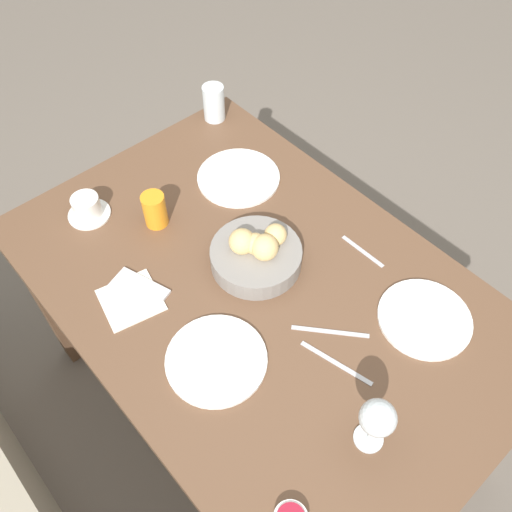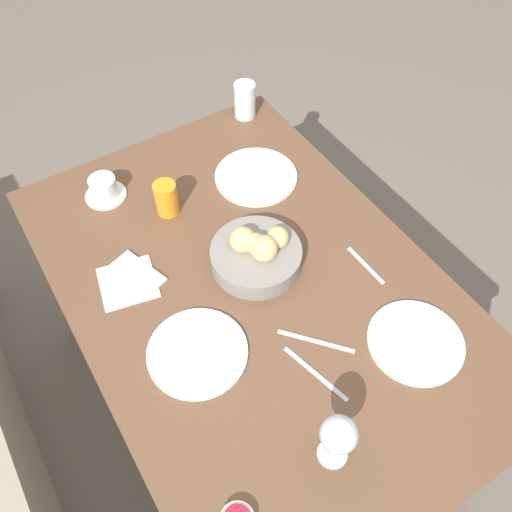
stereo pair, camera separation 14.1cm
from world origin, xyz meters
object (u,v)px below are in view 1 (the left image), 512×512
Objects in this scene: fork_silver at (336,363)px; napkin at (131,300)px; cell_phone at (139,289)px; plate_far_center at (216,360)px; spoon_coffee at (363,251)px; wine_glass at (377,419)px; plate_near_left at (425,318)px; coffee_cup at (87,208)px; knife_silver at (330,332)px; water_tumbler at (214,103)px; plate_near_right at (239,177)px; juice_glass at (155,210)px.

fork_silver is 0.53m from napkin.
napkin is at bearing 111.09° from cell_phone.
plate_far_center reaches higher than spoon_coffee.
wine_glass is 0.52m from spoon_coffee.
plate_near_left reaches higher than fork_silver.
coffee_cup is 0.76m from knife_silver.
water_tumbler is at bearing -22.36° from wine_glass.
plate_near_left is at bearing -123.08° from knife_silver.
water_tumbler is at bearing -79.31° from coffee_cup.
plate_near_left is 0.68m from plate_near_right.
napkin is at bearing 29.23° from fork_silver.
water_tumbler is 0.99× the size of coffee_cup.
wine_glass is at bearing 107.60° from plate_near_left.
napkin is (-0.32, 0.07, -0.03)m from coffee_cup.
wine_glass is at bearing -173.54° from coffee_cup.
plate_near_left is 1.91× the size of coffee_cup.
juice_glass reaches higher than coffee_cup.
wine_glass is at bearing -166.88° from cell_phone.
plate_near_right is (0.68, 0.02, 0.00)m from plate_near_left.
plate_near_right reaches higher than napkin.
plate_near_right is 0.84m from wine_glass.
plate_near_right reaches higher than fork_silver.
cell_phone is at bearing 107.07° from plate_near_right.
plate_near_left is 0.24m from knife_silver.
juice_glass is 0.84× the size of coffee_cup.
plate_near_left reaches higher than cell_phone.
spoon_coffee is (0.24, -0.05, -0.00)m from plate_near_left.
plate_near_left is 1.54× the size of knife_silver.
plate_far_center is at bearing 60.82° from plate_near_left.
plate_near_left is 0.36m from wine_glass.
coffee_cup is at bearing -1.77° from plate_far_center.
napkin is (-0.15, 0.49, -0.00)m from plate_near_right.
wine_glass is (-0.36, -0.13, 0.11)m from plate_far_center.
knife_silver is 0.27m from spoon_coffee.
juice_glass is at bearing -1.48° from wine_glass.
fork_silver is 0.53m from cell_phone.
water_tumbler is at bearing -58.52° from juice_glass.
water_tumbler is 1.14m from wine_glass.
spoon_coffee is (-0.44, -0.07, -0.00)m from plate_near_right.
knife_silver is at bearing 56.92° from plate_near_left.
water_tumbler reaches higher than plate_near_right.
cell_phone is at bearing 25.54° from fork_silver.
juice_glass is at bearing -139.57° from coffee_cup.
plate_far_center is 0.28m from fork_silver.
coffee_cup reaches higher than plate_near_left.
cell_phone is at bearing 13.12° from wine_glass.
plate_near_left is at bearing 169.03° from spoon_coffee.
cell_phone is (-0.16, 0.17, -0.05)m from juice_glass.
water_tumbler is 0.80× the size of knife_silver.
water_tumbler reaches higher than coffee_cup.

